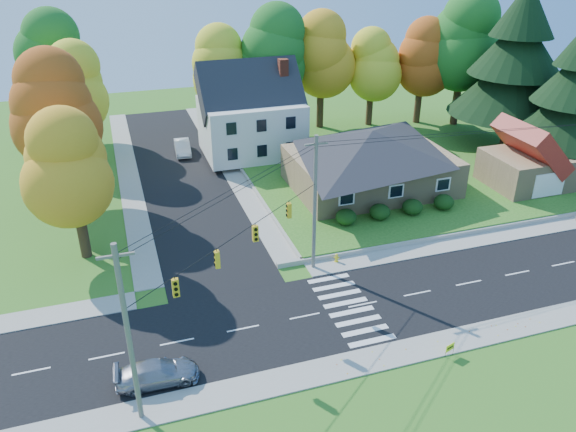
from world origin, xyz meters
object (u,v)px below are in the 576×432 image
Objects in this scene: white_car at (182,147)px; fire_hydrant at (336,258)px; ranch_house at (371,159)px; silver_sedan at (157,373)px.

white_car reaches higher than fire_hydrant.
silver_sedan is at bearing -138.43° from ranch_house.
silver_sedan is 6.10× the size of fire_hydrant.
ranch_house is 20.15× the size of fire_hydrant.
ranch_house is 3.25× the size of white_car.
ranch_house is 13.44m from fire_hydrant.
silver_sedan is 34.82m from white_car.
ranch_house is at bearing -41.65° from white_car.
ranch_house is 3.30× the size of silver_sedan.
silver_sedan is (-21.42, -19.00, -2.60)m from ranch_house.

